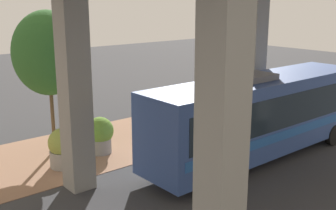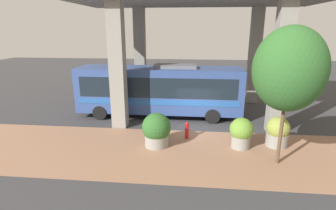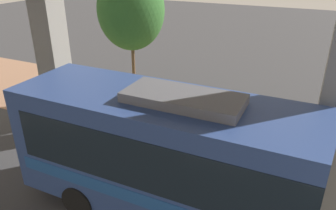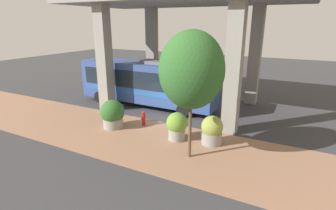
% 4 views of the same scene
% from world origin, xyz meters
% --- Properties ---
extents(ground_plane, '(80.00, 80.00, 0.00)m').
position_xyz_m(ground_plane, '(0.00, 0.00, 0.00)').
color(ground_plane, '#38383A').
rests_on(ground_plane, ground).
extents(sidewalk_strip, '(6.00, 40.00, 0.02)m').
position_xyz_m(sidewalk_strip, '(-3.00, 0.00, 0.01)').
color(sidewalk_strip, '#936B51').
rests_on(sidewalk_strip, ground).
extents(bus, '(2.71, 11.57, 3.78)m').
position_xyz_m(bus, '(2.83, 2.58, 2.05)').
color(bus, '#334C8C').
rests_on(bus, ground).
extents(fire_hydrant, '(0.47, 0.23, 1.01)m').
position_xyz_m(fire_hydrant, '(-1.13, 0.47, 0.51)').
color(fire_hydrant, '#B21919').
rests_on(fire_hydrant, ground).
extents(planter_front, '(1.22, 1.22, 1.66)m').
position_xyz_m(planter_front, '(-1.66, -4.43, 0.82)').
color(planter_front, gray).
rests_on(planter_front, ground).
extents(planter_middle, '(1.24, 1.24, 1.68)m').
position_xyz_m(planter_middle, '(-2.07, -2.44, 0.87)').
color(planter_middle, gray).
rests_on(planter_middle, ground).
extents(planter_back, '(1.55, 1.55, 1.87)m').
position_xyz_m(planter_back, '(-2.31, 2.07, 0.92)').
color(planter_back, gray).
rests_on(planter_back, ground).
extents(street_tree_near, '(3.08, 3.08, 6.34)m').
position_xyz_m(street_tree_near, '(-3.65, -3.90, 4.49)').
color(street_tree_near, brown).
rests_on(street_tree_near, ground).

